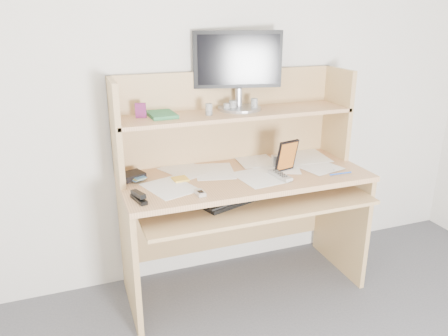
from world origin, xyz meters
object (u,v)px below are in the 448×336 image
object	(u,v)px
keyboard	(238,196)
tv_remote	(280,175)
desk	(240,178)
monitor	(238,68)
game_case	(287,156)

from	to	relation	value
keyboard	tv_remote	world-z (taller)	tv_remote
desk	keyboard	world-z (taller)	desk
keyboard	monitor	world-z (taller)	monitor
keyboard	tv_remote	distance (m)	0.26
desk	game_case	xyz separation A→B (m)	(0.24, -0.13, 0.15)
game_case	monitor	world-z (taller)	monitor
tv_remote	monitor	size ratio (longest dim) A/B	0.34
monitor	keyboard	bearing A→B (deg)	-98.06
keyboard	monitor	size ratio (longest dim) A/B	0.96
desk	monitor	xyz separation A→B (m)	(0.04, 0.15, 0.62)
desk	game_case	bearing A→B (deg)	-28.55
desk	tv_remote	world-z (taller)	desk
monitor	game_case	bearing A→B (deg)	-42.37
tv_remote	monitor	world-z (taller)	monitor
game_case	monitor	size ratio (longest dim) A/B	0.36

